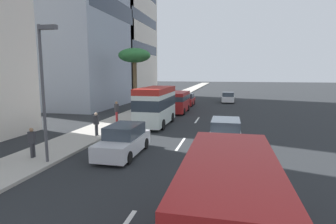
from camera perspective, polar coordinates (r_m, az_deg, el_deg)
name	(u,v)px	position (r m, az deg, el deg)	size (l,w,h in m)	color
ground_plane	(205,108)	(34.69, 7.69, 0.76)	(198.00, 198.00, 0.00)	#26282B
sidewalk_right	(153,106)	(35.89, -3.19, 1.19)	(162.00, 3.05, 0.15)	#B2ADA3
lane_stripe_mid	(181,144)	(17.43, 2.65, -6.58)	(3.20, 0.16, 0.01)	silver
lane_stripe_far	(197,120)	(26.07, 6.03, -1.66)	(3.20, 0.16, 0.01)	silver
van_lead	(178,101)	(30.60, 2.01, 2.32)	(5.12, 2.15, 2.29)	#A51E1E
minibus_second	(156,105)	(23.22, -2.54, 1.52)	(6.15, 2.29, 3.20)	silver
van_third	(229,206)	(6.69, 12.50, -18.47)	(5.22, 2.15, 2.58)	#A51E1E
car_fourth	(124,141)	(15.26, -9.11, -5.87)	(4.47, 1.82, 1.63)	silver
car_fifth	(187,100)	(37.28, 3.98, 2.52)	(4.22, 1.79, 1.63)	#A51E1E
car_sixth	(225,134)	(16.84, 11.76, -4.47)	(4.44, 1.84, 1.72)	white
car_seventh	(228,97)	(42.11, 12.30, 2.95)	(4.09, 1.86, 1.53)	white
pedestrian_near_lamp	(32,141)	(15.65, -26.26, -5.47)	(0.30, 0.32, 1.54)	#333338
pedestrian_mid_block	(96,123)	(19.48, -14.60, -2.21)	(0.30, 0.35, 1.60)	#333338
pedestrian_by_tree	(117,110)	(24.53, -10.58, 0.32)	(0.39, 0.37, 1.79)	red
palm_tree	(134,57)	(31.59, -6.94, 11.20)	(3.57, 3.57, 6.97)	brown
street_lamp	(44,79)	(14.15, -24.20, 6.33)	(0.24, 0.97, 6.47)	#4C4C51
office_tower_far	(109,1)	(52.57, -12.07, 21.59)	(14.99, 13.20, 33.54)	silver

